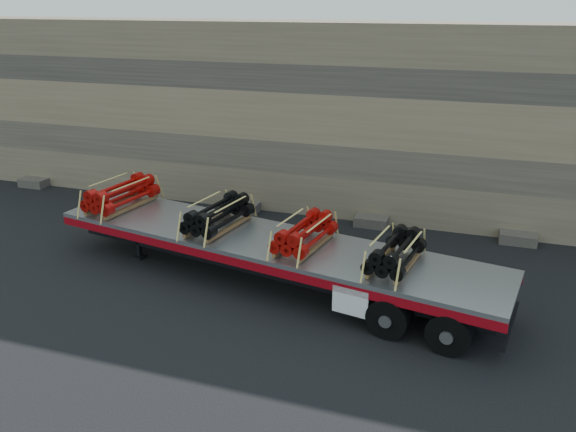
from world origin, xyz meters
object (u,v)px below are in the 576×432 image
Objects in this scene: bundle_rear at (395,253)px; bundle_midrear at (305,234)px; bundle_front at (121,195)px; bundle_midfront at (218,215)px; trailer at (267,260)px.

bundle_midrear is at bearing 180.00° from bundle_rear.
bundle_front is 1.14× the size of bundle_rear.
bundle_midrear is at bearing -0.00° from bundle_midfront.
bundle_rear reaches higher than trailer.
bundle_rear is (3.73, -0.67, 1.05)m from trailer.
trailer is at bearing 180.00° from bundle_rear.
bundle_midrear is at bearing -0.00° from trailer.
bundle_midfront is 1.06× the size of bundle_midrear.
trailer is 1.61m from bundle_midrear.
trailer is 5.65× the size of bundle_front.
trailer is 1.97m from bundle_midfront.
bundle_midrear reaches higher than trailer.
bundle_midfront is at bearing 180.00° from trailer.
bundle_front is at bearing 180.00° from bundle_midrear.
bundle_midfront is 1.09× the size of bundle_rear.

